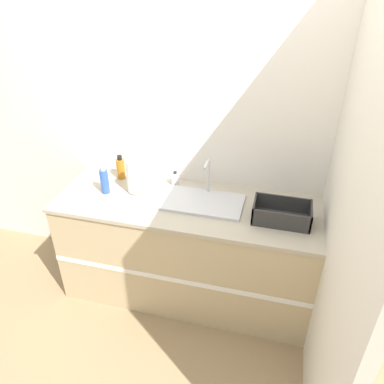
{
  "coord_description": "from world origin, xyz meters",
  "views": [
    {
      "loc": [
        0.61,
        -1.87,
        2.38
      ],
      "look_at": [
        0.05,
        0.3,
        1.0
      ],
      "focal_mm": 35.0,
      "sensor_mm": 36.0,
      "label": 1
    }
  ],
  "objects_px": {
    "dish_rack": "(281,215)",
    "bottle_amber": "(121,168)",
    "sink": "(204,201)",
    "bottle_blue": "(104,181)",
    "paper_towel_roll": "(135,176)",
    "soap_dispenser": "(175,179)"
  },
  "relations": [
    {
      "from": "sink",
      "to": "soap_dispenser",
      "type": "relative_size",
      "value": 4.98
    },
    {
      "from": "dish_rack",
      "to": "bottle_blue",
      "type": "height_order",
      "value": "bottle_blue"
    },
    {
      "from": "bottle_blue",
      "to": "bottle_amber",
      "type": "height_order",
      "value": "bottle_blue"
    },
    {
      "from": "paper_towel_roll",
      "to": "bottle_amber",
      "type": "xyz_separation_m",
      "value": [
        -0.2,
        0.16,
        -0.04
      ]
    },
    {
      "from": "bottle_blue",
      "to": "bottle_amber",
      "type": "bearing_deg",
      "value": 84.03
    },
    {
      "from": "sink",
      "to": "paper_towel_roll",
      "type": "bearing_deg",
      "value": 176.73
    },
    {
      "from": "sink",
      "to": "bottle_amber",
      "type": "bearing_deg",
      "value": 165.18
    },
    {
      "from": "dish_rack",
      "to": "bottle_amber",
      "type": "distance_m",
      "value": 1.32
    },
    {
      "from": "sink",
      "to": "bottle_amber",
      "type": "xyz_separation_m",
      "value": [
        -0.73,
        0.19,
        0.07
      ]
    },
    {
      "from": "dish_rack",
      "to": "soap_dispenser",
      "type": "xyz_separation_m",
      "value": [
        -0.83,
        0.28,
        0.0
      ]
    },
    {
      "from": "bottle_amber",
      "to": "soap_dispenser",
      "type": "distance_m",
      "value": 0.46
    },
    {
      "from": "sink",
      "to": "soap_dispenser",
      "type": "bearing_deg",
      "value": 143.87
    },
    {
      "from": "paper_towel_roll",
      "to": "bottle_amber",
      "type": "distance_m",
      "value": 0.26
    },
    {
      "from": "dish_rack",
      "to": "bottle_amber",
      "type": "bearing_deg",
      "value": 168.17
    },
    {
      "from": "sink",
      "to": "paper_towel_roll",
      "type": "distance_m",
      "value": 0.55
    },
    {
      "from": "bottle_amber",
      "to": "bottle_blue",
      "type": "bearing_deg",
      "value": -95.97
    },
    {
      "from": "sink",
      "to": "paper_towel_roll",
      "type": "relative_size",
      "value": 2.19
    },
    {
      "from": "dish_rack",
      "to": "bottle_blue",
      "type": "relative_size",
      "value": 1.64
    },
    {
      "from": "sink",
      "to": "bottle_blue",
      "type": "distance_m",
      "value": 0.76
    },
    {
      "from": "sink",
      "to": "dish_rack",
      "type": "distance_m",
      "value": 0.56
    },
    {
      "from": "soap_dispenser",
      "to": "sink",
      "type": "bearing_deg",
      "value": -36.13
    },
    {
      "from": "sink",
      "to": "dish_rack",
      "type": "bearing_deg",
      "value": -7.8
    }
  ]
}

